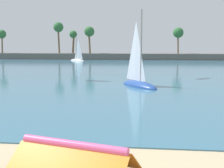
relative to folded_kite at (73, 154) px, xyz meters
name	(u,v)px	position (x,y,z in m)	size (l,w,h in m)	color
sea	(137,63)	(0.46, 61.07, -0.80)	(220.00, 115.95, 0.06)	#386B84
palm_headland	(140,52)	(0.72, 79.15, 1.49)	(108.71, 6.83, 13.51)	#605B54
folded_kite	(73,154)	(0.00, 0.00, 0.00)	(4.67, 3.69, 1.22)	orange
sailboat_near_shore	(77,58)	(-15.87, 70.29, -0.12)	(4.94, 4.03, 7.20)	white
sailboat_mid_bay	(139,79)	(1.65, 22.33, 0.00)	(4.79, 5.86, 8.55)	#234793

